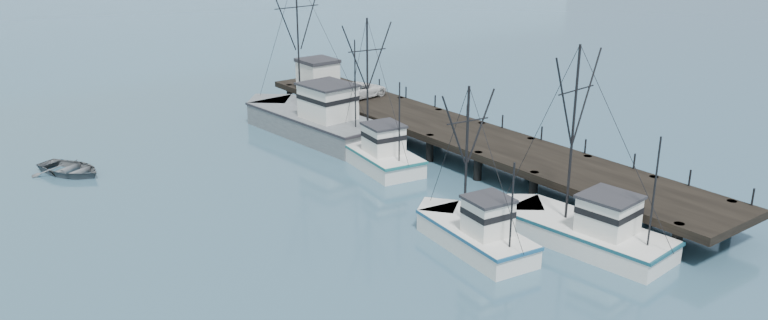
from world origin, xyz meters
The scene contains 9 objects.
ground centered at (0.00, 0.00, 0.00)m, with size 400.00×400.00×0.00m, color #31556D.
pier centered at (14.00, 16.00, 1.69)m, with size 6.00×44.00×2.00m.
trawler_near centered at (8.84, 0.22, 0.82)m, with size 4.60×11.21×11.31m.
trawler_mid centered at (3.85, 3.60, 0.82)m, with size 3.93×9.01×9.20m.
trawler_far centered at (7.91, 18.12, 0.82)m, with size 4.59×10.42×10.72m.
work_vessel centered at (8.18, 26.95, 1.23)m, with size 5.69×15.94×13.25m.
pier_shed centered at (12.50, 32.74, 3.42)m, with size 3.00×3.20×2.80m.
pickup_truck centered at (13.87, 28.08, 2.69)m, with size 2.28×4.94×1.37m, color silver.
motorboat centered at (-10.34, 29.08, 0.00)m, with size 3.71×5.20×1.08m, color #52575C.
Camera 1 is at (-22.63, -23.20, 17.77)m, focal length 35.00 mm.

